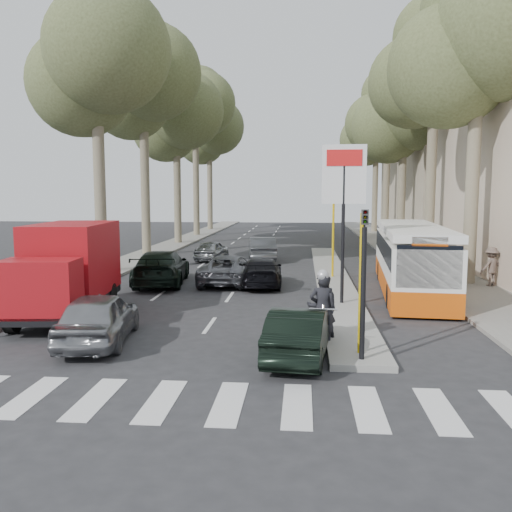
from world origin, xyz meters
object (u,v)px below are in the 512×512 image
Objects in this scene: silver_hatchback at (99,317)px; city_bus at (411,257)px; dark_hatchback at (299,333)px; red_truck at (68,268)px; motorcycle at (322,310)px.

city_bus is (9.70, 8.36, 0.74)m from silver_hatchback.
silver_hatchback is 1.08× the size of dark_hatchback.
city_bus is at bearing -109.49° from dark_hatchback.
red_truck is 2.43× the size of motorcycle.
silver_hatchback is at bearing -59.68° from red_truck.
dark_hatchback is 8.34m from red_truck.
motorcycle is (5.91, 0.43, 0.23)m from silver_hatchback.
red_truck is at bearing -61.52° from silver_hatchback.
dark_hatchback is 1.58× the size of motorcycle.
motorcycle is at bearing -110.59° from city_bus.
silver_hatchback is at bearing -134.27° from city_bus.
red_truck is 0.55× the size of city_bus.
silver_hatchback is 5.93m from motorcycle.
red_truck is 8.40m from motorcycle.
motorcycle reaches higher than silver_hatchback.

